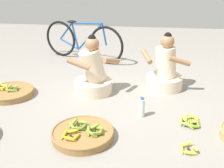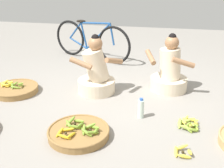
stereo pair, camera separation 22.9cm
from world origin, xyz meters
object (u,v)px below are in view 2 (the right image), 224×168
object	(u,v)px
banana_basket_front_right	(15,89)
water_bottle	(141,109)
loose_bananas_back_right	(183,152)
vendor_woman_behind	(169,72)
banana_basket_near_bicycle	(79,132)
loose_bananas_front_center	(189,124)
bicycle_leaning	(91,41)
vendor_woman_front	(96,74)

from	to	relation	value
banana_basket_front_right	water_bottle	xyz separation A→B (m)	(1.79, -0.35, 0.06)
banana_basket_front_right	loose_bananas_back_right	xyz separation A→B (m)	(2.26, -0.97, -0.02)
vendor_woman_behind	banana_basket_near_bicycle	size ratio (longest dim) A/B	1.27
banana_basket_front_right	water_bottle	size ratio (longest dim) A/B	2.54
banana_basket_near_bicycle	banana_basket_front_right	size ratio (longest dim) A/B	1.03
vendor_woman_behind	water_bottle	bearing A→B (deg)	-108.91
loose_bananas_front_center	water_bottle	distance (m)	0.56
bicycle_leaning	loose_bananas_back_right	distance (m)	3.14
banana_basket_front_right	vendor_woman_behind	bearing A→B (deg)	14.13
vendor_woman_behind	bicycle_leaning	distance (m)	1.88
bicycle_leaning	water_bottle	xyz separation A→B (m)	(1.16, -2.06, -0.24)
vendor_woman_front	water_bottle	distance (m)	0.92
vendor_woman_front	bicycle_leaning	bearing A→B (deg)	108.15
banana_basket_near_bicycle	loose_bananas_back_right	distance (m)	1.05
bicycle_leaning	water_bottle	bearing A→B (deg)	-60.50
bicycle_leaning	vendor_woman_behind	bearing A→B (deg)	-38.71
vendor_woman_behind	loose_bananas_back_right	xyz separation A→B (m)	(0.16, -1.50, -0.23)
vendor_woman_front	bicycle_leaning	size ratio (longest dim) A/B	0.51
vendor_woman_behind	loose_bananas_back_right	distance (m)	1.52
banana_basket_front_right	loose_bananas_back_right	world-z (taller)	banana_basket_front_right
bicycle_leaning	water_bottle	world-z (taller)	bicycle_leaning
banana_basket_near_bicycle	loose_bananas_front_center	size ratio (longest dim) A/B	2.07
water_bottle	banana_basket_near_bicycle	bearing A→B (deg)	-138.31
banana_basket_near_bicycle	loose_bananas_back_right	world-z (taller)	banana_basket_near_bicycle
vendor_woman_behind	loose_bananas_front_center	size ratio (longest dim) A/B	2.63
bicycle_leaning	loose_bananas_back_right	xyz separation A→B (m)	(1.62, -2.67, -0.33)
loose_bananas_front_center	vendor_woman_front	bearing A→B (deg)	150.32
bicycle_leaning	loose_bananas_back_right	world-z (taller)	bicycle_leaning
loose_bananas_front_center	vendor_woman_behind	bearing A→B (deg)	103.77
banana_basket_near_bicycle	loose_bananas_back_right	xyz separation A→B (m)	(1.05, -0.09, -0.02)
vendor_woman_front	vendor_woman_behind	bearing A→B (deg)	15.85
vendor_woman_behind	loose_bananas_front_center	distance (m)	1.04
banana_basket_near_bicycle	vendor_woman_behind	bearing A→B (deg)	57.68
vendor_woman_front	banana_basket_front_right	distance (m)	1.16
loose_bananas_back_right	banana_basket_front_right	bearing A→B (deg)	156.74
vendor_woman_behind	banana_basket_front_right	distance (m)	2.17
vendor_woman_front	banana_basket_front_right	xyz separation A→B (m)	(-1.11, -0.25, -0.21)
banana_basket_near_bicycle	water_bottle	bearing A→B (deg)	41.69
vendor_woman_behind	loose_bananas_front_center	bearing A→B (deg)	-76.23
loose_bananas_front_center	water_bottle	world-z (taller)	water_bottle
bicycle_leaning	loose_bananas_front_center	xyz separation A→B (m)	(1.70, -2.15, -0.33)
vendor_woman_front	banana_basket_near_bicycle	size ratio (longest dim) A/B	1.27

